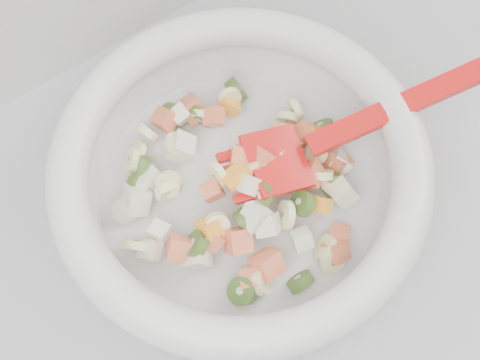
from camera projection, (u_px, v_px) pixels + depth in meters
mixing_bowl at (241, 177)px, 0.62m from camera, size 0.44×0.35×0.12m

